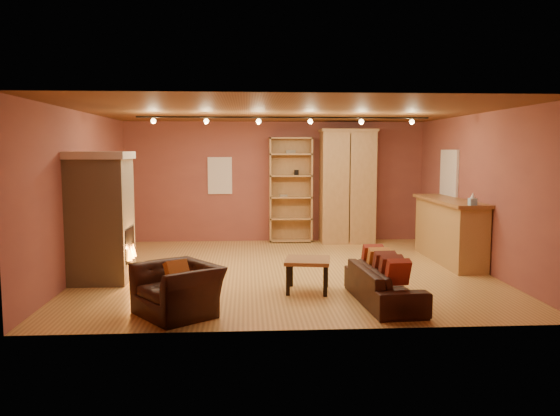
{
  "coord_description": "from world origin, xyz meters",
  "views": [
    {
      "loc": [
        -0.68,
        -9.55,
        2.14
      ],
      "look_at": [
        -0.08,
        0.2,
        1.1
      ],
      "focal_mm": 35.0,
      "sensor_mm": 36.0,
      "label": 1
    }
  ],
  "objects": [
    {
      "name": "right_wall",
      "position": [
        3.5,
        0.0,
        1.4
      ],
      "size": [
        0.02,
        6.5,
        2.8
      ],
      "primitive_type": "cube",
      "color": "brown",
      "rests_on": "floor"
    },
    {
      "name": "floor",
      "position": [
        0.0,
        0.0,
        0.0
      ],
      "size": [
        7.0,
        7.0,
        0.0
      ],
      "primitive_type": "plane",
      "color": "#AF813E",
      "rests_on": "ground"
    },
    {
      "name": "track_rail",
      "position": [
        0.0,
        0.2,
        2.69
      ],
      "size": [
        5.2,
        0.09,
        0.13
      ],
      "color": "black",
      "rests_on": "ceiling"
    },
    {
      "name": "fireplace",
      "position": [
        -3.04,
        -0.6,
        1.06
      ],
      "size": [
        1.01,
        0.98,
        2.12
      ],
      "color": "tan",
      "rests_on": "floor"
    },
    {
      "name": "tissue_box",
      "position": [
        3.15,
        -0.56,
        1.3
      ],
      "size": [
        0.12,
        0.12,
        0.22
      ],
      "rotation": [
        0.0,
        0.0,
        0.02
      ],
      "color": "#81B2CF",
      "rests_on": "bar_counter"
    },
    {
      "name": "coffee_table",
      "position": [
        0.24,
        -1.46,
        0.43
      ],
      "size": [
        0.76,
        0.76,
        0.5
      ],
      "rotation": [
        0.0,
        0.0,
        -0.17
      ],
      "color": "#966436",
      "rests_on": "floor"
    },
    {
      "name": "back_wall",
      "position": [
        0.0,
        3.25,
        1.4
      ],
      "size": [
        7.0,
        0.02,
        2.8
      ],
      "primitive_type": "cube",
      "color": "brown",
      "rests_on": "floor"
    },
    {
      "name": "armoire",
      "position": [
        1.64,
        2.92,
        1.31
      ],
      "size": [
        1.28,
        0.73,
        2.62
      ],
      "color": "tan",
      "rests_on": "floor"
    },
    {
      "name": "loveseat",
      "position": [
        1.24,
        -2.16,
        0.36
      ],
      "size": [
        0.64,
        1.8,
        0.75
      ],
      "rotation": [
        0.0,
        0.0,
        1.64
      ],
      "color": "black",
      "rests_on": "floor"
    },
    {
      "name": "back_window",
      "position": [
        -1.3,
        3.23,
        1.55
      ],
      "size": [
        0.56,
        0.04,
        0.86
      ],
      "primitive_type": "cube",
      "color": "white",
      "rests_on": "back_wall"
    },
    {
      "name": "armchair",
      "position": [
        -1.58,
        -2.54,
        0.45
      ],
      "size": [
        1.15,
        1.21,
        0.89
      ],
      "rotation": [
        0.0,
        0.0,
        -0.92
      ],
      "color": "black",
      "rests_on": "floor"
    },
    {
      "name": "bookcase",
      "position": [
        0.34,
        3.12,
        1.24
      ],
      "size": [
        1.0,
        0.39,
        2.43
      ],
      "color": "tan",
      "rests_on": "floor"
    },
    {
      "name": "left_wall",
      "position": [
        -3.5,
        0.0,
        1.4
      ],
      "size": [
        0.02,
        6.5,
        2.8
      ],
      "primitive_type": "cube",
      "color": "brown",
      "rests_on": "floor"
    },
    {
      "name": "right_window",
      "position": [
        3.47,
        1.4,
        1.65
      ],
      "size": [
        0.05,
        0.9,
        1.0
      ],
      "primitive_type": "cube",
      "color": "white",
      "rests_on": "right_wall"
    },
    {
      "name": "ceiling",
      "position": [
        0.0,
        0.0,
        2.8
      ],
      "size": [
        7.0,
        7.0,
        0.0
      ],
      "primitive_type": "plane",
      "rotation": [
        3.14,
        0.0,
        0.0
      ],
      "color": "brown",
      "rests_on": "back_wall"
    },
    {
      "name": "bar_counter",
      "position": [
        3.2,
        0.59,
        0.61
      ],
      "size": [
        0.67,
        2.53,
        1.21
      ],
      "color": "tan",
      "rests_on": "floor"
    }
  ]
}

